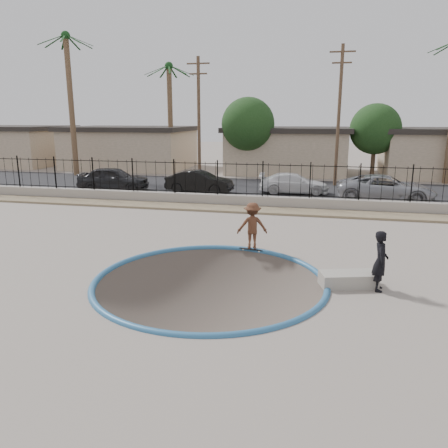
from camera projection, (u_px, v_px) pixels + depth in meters
name	position (u px, v px, depth m)	size (l,w,h in m)	color
ground	(266.00, 220.00, 25.63)	(120.00, 120.00, 2.20)	gray
bowl_pit	(210.00, 281.00, 13.05)	(6.84, 6.84, 1.80)	#493F38
coping_ring	(210.00, 281.00, 13.05)	(7.04, 7.04, 0.20)	#2C6391
rock_strip	(259.00, 210.00, 22.70)	(42.00, 1.60, 0.11)	#968562
retaining_wall	(262.00, 202.00, 23.68)	(42.00, 0.45, 0.60)	#A2988F
fence	(263.00, 180.00, 23.40)	(40.00, 0.04, 1.80)	black
street	(275.00, 188.00, 30.10)	(90.00, 8.00, 0.04)	black
house_west_far	(13.00, 145.00, 44.63)	(10.60, 8.60, 3.90)	tan
house_west	(131.00, 147.00, 41.84)	(11.60, 8.60, 3.90)	tan
house_center	(288.00, 149.00, 38.63)	(10.60, 8.60, 3.90)	tan
palm_left	(69.00, 76.00, 34.69)	(2.30, 2.30, 11.30)	brown
palm_mid	(170.00, 94.00, 37.28)	(2.30, 2.30, 9.30)	brown
utility_pole_left	(199.00, 118.00, 32.16)	(1.70, 0.24, 9.00)	#473323
utility_pole_mid	(339.00, 114.00, 29.96)	(1.70, 0.24, 9.50)	#473323
street_tree_left	(248.00, 124.00, 35.43)	(4.32, 4.32, 6.36)	#473323
street_tree_mid	(375.00, 129.00, 34.32)	(3.96, 3.96, 5.83)	#473323
skater	(252.00, 228.00, 15.82)	(1.09, 0.63, 1.69)	brown
skateboard	(252.00, 249.00, 16.01)	(0.95, 0.39, 0.08)	black
videographer	(380.00, 261.00, 12.18)	(0.63, 0.41, 1.73)	black
concrete_ledge	(348.00, 279.00, 12.64)	(1.60, 0.70, 0.40)	gray
car_a	(113.00, 179.00, 28.70)	(1.85, 4.61, 1.57)	black
car_b	(199.00, 182.00, 27.93)	(1.49, 4.27, 1.41)	black
car_c	(294.00, 183.00, 27.72)	(1.77, 4.36, 1.27)	silver
car_d	(386.00, 188.00, 25.06)	(2.50, 5.42, 1.51)	#92949A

